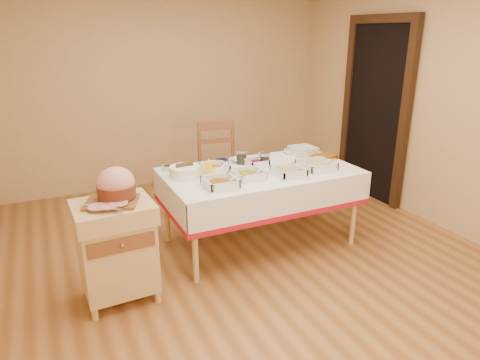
{
  "coord_description": "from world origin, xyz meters",
  "views": [
    {
      "loc": [
        -1.52,
        -3.12,
        2.01
      ],
      "look_at": [
        0.04,
        0.2,
        0.73
      ],
      "focal_mm": 32.0,
      "sensor_mm": 36.0,
      "label": 1
    }
  ],
  "objects_px": {
    "mustard_bottle": "(209,170)",
    "plate_stack": "(303,151)",
    "dining_chair": "(220,167)",
    "dining_table": "(260,186)",
    "ham_on_board": "(115,187)",
    "bread_basket": "(185,171)",
    "brass_platter": "(324,157)",
    "preserve_jar_right": "(265,160)",
    "preserve_jar_left": "(241,158)",
    "butcher_cart": "(117,246)"
  },
  "relations": [
    {
      "from": "mustard_bottle",
      "to": "plate_stack",
      "type": "relative_size",
      "value": 0.79
    },
    {
      "from": "plate_stack",
      "to": "dining_chair",
      "type": "bearing_deg",
      "value": 138.66
    },
    {
      "from": "dining_table",
      "to": "plate_stack",
      "type": "xyz_separation_m",
      "value": [
        0.67,
        0.28,
        0.21
      ]
    },
    {
      "from": "ham_on_board",
      "to": "bread_basket",
      "type": "height_order",
      "value": "ham_on_board"
    },
    {
      "from": "mustard_bottle",
      "to": "plate_stack",
      "type": "distance_m",
      "value": 1.24
    },
    {
      "from": "ham_on_board",
      "to": "brass_platter",
      "type": "height_order",
      "value": "ham_on_board"
    },
    {
      "from": "mustard_bottle",
      "to": "plate_stack",
      "type": "xyz_separation_m",
      "value": [
        1.2,
        0.31,
        -0.04
      ]
    },
    {
      "from": "ham_on_board",
      "to": "preserve_jar_right",
      "type": "height_order",
      "value": "ham_on_board"
    },
    {
      "from": "preserve_jar_left",
      "to": "mustard_bottle",
      "type": "relative_size",
      "value": 0.71
    },
    {
      "from": "preserve_jar_left",
      "to": "brass_platter",
      "type": "height_order",
      "value": "preserve_jar_left"
    },
    {
      "from": "ham_on_board",
      "to": "bread_basket",
      "type": "relative_size",
      "value": 1.43
    },
    {
      "from": "preserve_jar_left",
      "to": "mustard_bottle",
      "type": "bearing_deg",
      "value": -147.36
    },
    {
      "from": "bread_basket",
      "to": "dining_chair",
      "type": "bearing_deg",
      "value": 49.76
    },
    {
      "from": "butcher_cart",
      "to": "plate_stack",
      "type": "xyz_separation_m",
      "value": [
        2.1,
        0.67,
        0.34
      ]
    },
    {
      "from": "brass_platter",
      "to": "mustard_bottle",
      "type": "bearing_deg",
      "value": -176.09
    },
    {
      "from": "dining_table",
      "to": "preserve_jar_right",
      "type": "height_order",
      "value": "preserve_jar_right"
    },
    {
      "from": "preserve_jar_left",
      "to": "bread_basket",
      "type": "xyz_separation_m",
      "value": [
        -0.64,
        -0.15,
        -0.01
      ]
    },
    {
      "from": "butcher_cart",
      "to": "preserve_jar_right",
      "type": "xyz_separation_m",
      "value": [
        1.55,
        0.5,
        0.36
      ]
    },
    {
      "from": "dining_chair",
      "to": "bread_basket",
      "type": "relative_size",
      "value": 3.77
    },
    {
      "from": "dining_chair",
      "to": "ham_on_board",
      "type": "relative_size",
      "value": 2.63
    },
    {
      "from": "dining_table",
      "to": "preserve_jar_left",
      "type": "height_order",
      "value": "preserve_jar_left"
    },
    {
      "from": "ham_on_board",
      "to": "butcher_cart",
      "type": "bearing_deg",
      "value": -141.87
    },
    {
      "from": "preserve_jar_left",
      "to": "preserve_jar_right",
      "type": "distance_m",
      "value": 0.24
    },
    {
      "from": "dining_chair",
      "to": "butcher_cart",
      "type": "bearing_deg",
      "value": -137.23
    },
    {
      "from": "dining_chair",
      "to": "plate_stack",
      "type": "height_order",
      "value": "dining_chair"
    },
    {
      "from": "preserve_jar_right",
      "to": "bread_basket",
      "type": "xyz_separation_m",
      "value": [
        -0.82,
        -0.0,
        -0.01
      ]
    },
    {
      "from": "butcher_cart",
      "to": "bread_basket",
      "type": "relative_size",
      "value": 2.93
    },
    {
      "from": "dining_chair",
      "to": "preserve_jar_left",
      "type": "height_order",
      "value": "dining_chair"
    },
    {
      "from": "butcher_cart",
      "to": "preserve_jar_left",
      "type": "height_order",
      "value": "preserve_jar_left"
    },
    {
      "from": "preserve_jar_right",
      "to": "brass_platter",
      "type": "bearing_deg",
      "value": -5.11
    },
    {
      "from": "dining_table",
      "to": "ham_on_board",
      "type": "relative_size",
      "value": 4.59
    },
    {
      "from": "preserve_jar_left",
      "to": "bread_basket",
      "type": "height_order",
      "value": "preserve_jar_left"
    },
    {
      "from": "mustard_bottle",
      "to": "bread_basket",
      "type": "bearing_deg",
      "value": 140.85
    },
    {
      "from": "dining_table",
      "to": "preserve_jar_left",
      "type": "bearing_deg",
      "value": 104.6
    },
    {
      "from": "brass_platter",
      "to": "plate_stack",
      "type": "bearing_deg",
      "value": 116.33
    },
    {
      "from": "bread_basket",
      "to": "brass_platter",
      "type": "distance_m",
      "value": 1.49
    },
    {
      "from": "butcher_cart",
      "to": "ham_on_board",
      "type": "height_order",
      "value": "ham_on_board"
    },
    {
      "from": "dining_chair",
      "to": "brass_platter",
      "type": "height_order",
      "value": "dining_chair"
    },
    {
      "from": "butcher_cart",
      "to": "brass_platter",
      "type": "relative_size",
      "value": 2.58
    },
    {
      "from": "mustard_bottle",
      "to": "brass_platter",
      "type": "bearing_deg",
      "value": 3.91
    },
    {
      "from": "butcher_cart",
      "to": "preserve_jar_right",
      "type": "relative_size",
      "value": 6.38
    },
    {
      "from": "ham_on_board",
      "to": "plate_stack",
      "type": "distance_m",
      "value": 2.16
    },
    {
      "from": "mustard_bottle",
      "to": "bread_basket",
      "type": "relative_size",
      "value": 0.69
    },
    {
      "from": "preserve_jar_right",
      "to": "bread_basket",
      "type": "relative_size",
      "value": 0.46
    },
    {
      "from": "dining_chair",
      "to": "ham_on_board",
      "type": "height_order",
      "value": "ham_on_board"
    },
    {
      "from": "mustard_bottle",
      "to": "bread_basket",
      "type": "distance_m",
      "value": 0.23
    },
    {
      "from": "preserve_jar_left",
      "to": "brass_platter",
      "type": "distance_m",
      "value": 0.87
    },
    {
      "from": "dining_table",
      "to": "mustard_bottle",
      "type": "height_order",
      "value": "mustard_bottle"
    },
    {
      "from": "dining_table",
      "to": "ham_on_board",
      "type": "xyz_separation_m",
      "value": [
        -1.4,
        -0.35,
        0.32
      ]
    },
    {
      "from": "ham_on_board",
      "to": "preserve_jar_left",
      "type": "bearing_deg",
      "value": 25.06
    }
  ]
}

